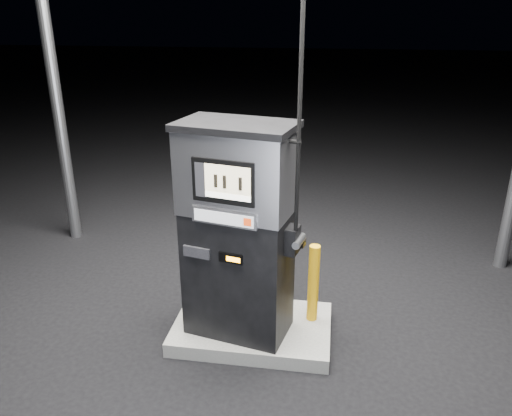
# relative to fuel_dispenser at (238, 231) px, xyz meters

# --- Properties ---
(ground) EXTENTS (80.00, 80.00, 0.00)m
(ground) POSITION_rel_fuel_dispenser_xyz_m (0.12, 0.10, -1.23)
(ground) COLOR black
(ground) RESTS_ON ground
(pump_island) EXTENTS (1.60, 1.00, 0.15)m
(pump_island) POSITION_rel_fuel_dispenser_xyz_m (0.12, 0.10, -1.16)
(pump_island) COLOR #60605C
(pump_island) RESTS_ON ground
(fuel_dispenser) EXTENTS (1.22, 0.83, 4.37)m
(fuel_dispenser) POSITION_rel_fuel_dispenser_xyz_m (0.00, 0.00, 0.00)
(fuel_dispenser) COLOR black
(fuel_dispenser) RESTS_ON pump_island
(bollard_left) EXTENTS (0.15, 0.15, 0.84)m
(bollard_left) POSITION_rel_fuel_dispenser_xyz_m (-0.47, 0.09, -0.66)
(bollard_left) COLOR #F6AC0D
(bollard_left) RESTS_ON pump_island
(bollard_right) EXTENTS (0.13, 0.13, 0.84)m
(bollard_right) POSITION_rel_fuel_dispenser_xyz_m (0.72, 0.28, -0.66)
(bollard_right) COLOR #F6AC0D
(bollard_right) RESTS_ON pump_island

